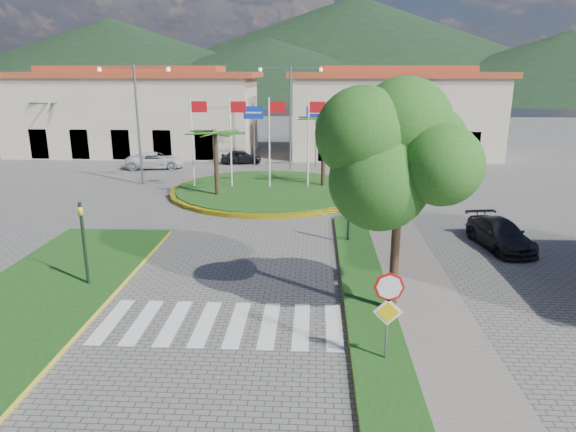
{
  "coord_description": "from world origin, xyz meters",
  "views": [
    {
      "loc": [
        2.94,
        -10.33,
        7.59
      ],
      "look_at": [
        1.97,
        8.0,
        2.39
      ],
      "focal_mm": 32.0,
      "sensor_mm": 36.0,
      "label": 1
    }
  ],
  "objects_px": {
    "car_side_right": "(500,234)",
    "car_dark_b": "(411,163)",
    "roundabout_island": "(269,190)",
    "stop_sign": "(388,303)",
    "car_dark_a": "(241,157)",
    "deciduous_tree": "(401,155)",
    "white_van": "(156,160)"
  },
  "relations": [
    {
      "from": "car_side_right",
      "to": "car_dark_b",
      "type": "bearing_deg",
      "value": 82.75
    },
    {
      "from": "roundabout_island",
      "to": "car_side_right",
      "type": "xyz_separation_m",
      "value": [
        11.22,
        -10.16,
        0.44
      ]
    },
    {
      "from": "white_van",
      "to": "car_dark_b",
      "type": "relative_size",
      "value": 1.2
    },
    {
      "from": "roundabout_island",
      "to": "car_side_right",
      "type": "relative_size",
      "value": 3.02
    },
    {
      "from": "car_dark_b",
      "to": "car_side_right",
      "type": "height_order",
      "value": "car_dark_b"
    },
    {
      "from": "roundabout_island",
      "to": "white_van",
      "type": "height_order",
      "value": "roundabout_island"
    },
    {
      "from": "stop_sign",
      "to": "car_dark_b",
      "type": "relative_size",
      "value": 0.68
    },
    {
      "from": "white_van",
      "to": "car_dark_a",
      "type": "relative_size",
      "value": 1.37
    },
    {
      "from": "stop_sign",
      "to": "deciduous_tree",
      "type": "xyz_separation_m",
      "value": [
        0.6,
        3.04,
        3.38
      ]
    },
    {
      "from": "white_van",
      "to": "car_dark_a",
      "type": "xyz_separation_m",
      "value": [
        6.58,
        2.59,
        -0.07
      ]
    },
    {
      "from": "roundabout_island",
      "to": "car_dark_b",
      "type": "relative_size",
      "value": 3.26
    },
    {
      "from": "roundabout_island",
      "to": "deciduous_tree",
      "type": "bearing_deg",
      "value": -72.09
    },
    {
      "from": "stop_sign",
      "to": "car_dark_b",
      "type": "height_order",
      "value": "stop_sign"
    },
    {
      "from": "roundabout_island",
      "to": "stop_sign",
      "type": "relative_size",
      "value": 4.79
    },
    {
      "from": "stop_sign",
      "to": "car_side_right",
      "type": "relative_size",
      "value": 0.63
    },
    {
      "from": "car_dark_a",
      "to": "car_side_right",
      "type": "xyz_separation_m",
      "value": [
        14.54,
        -20.75,
        0.03
      ]
    },
    {
      "from": "car_dark_b",
      "to": "car_side_right",
      "type": "relative_size",
      "value": 0.92
    },
    {
      "from": "deciduous_tree",
      "to": "car_side_right",
      "type": "bearing_deg",
      "value": 50.06
    },
    {
      "from": "roundabout_island",
      "to": "deciduous_tree",
      "type": "distance_m",
      "value": 18.55
    },
    {
      "from": "deciduous_tree",
      "to": "car_dark_a",
      "type": "distance_m",
      "value": 29.32
    },
    {
      "from": "white_van",
      "to": "car_side_right",
      "type": "relative_size",
      "value": 1.11
    },
    {
      "from": "roundabout_island",
      "to": "stop_sign",
      "type": "xyz_separation_m",
      "value": [
        4.9,
        -20.04,
        1.62
      ]
    },
    {
      "from": "roundabout_island",
      "to": "car_dark_b",
      "type": "xyz_separation_m",
      "value": [
        10.51,
        8.06,
        0.47
      ]
    },
    {
      "from": "car_dark_a",
      "to": "car_dark_b",
      "type": "relative_size",
      "value": 0.87
    },
    {
      "from": "car_dark_b",
      "to": "roundabout_island",
      "type": "bearing_deg",
      "value": 104.54
    },
    {
      "from": "car_dark_b",
      "to": "car_side_right",
      "type": "distance_m",
      "value": 18.23
    },
    {
      "from": "roundabout_island",
      "to": "white_van",
      "type": "relative_size",
      "value": 2.73
    },
    {
      "from": "roundabout_island",
      "to": "stop_sign",
      "type": "distance_m",
      "value": 20.69
    },
    {
      "from": "stop_sign",
      "to": "car_dark_a",
      "type": "bearing_deg",
      "value": 105.02
    },
    {
      "from": "roundabout_island",
      "to": "car_dark_a",
      "type": "bearing_deg",
      "value": 107.41
    },
    {
      "from": "roundabout_island",
      "to": "deciduous_tree",
      "type": "xyz_separation_m",
      "value": [
        5.5,
        -17.0,
        5.01
      ]
    },
    {
      "from": "white_van",
      "to": "stop_sign",
      "type": "bearing_deg",
      "value": -162.62
    }
  ]
}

